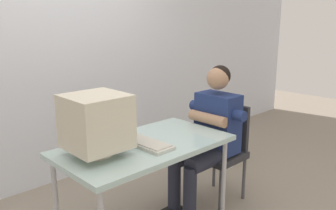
{
  "coord_description": "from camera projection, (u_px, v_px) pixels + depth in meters",
  "views": [
    {
      "loc": [
        -1.55,
        -1.86,
        1.63
      ],
      "look_at": [
        0.23,
        0.0,
        1.0
      ],
      "focal_mm": 37.37,
      "sensor_mm": 36.0,
      "label": 1
    }
  ],
  "objects": [
    {
      "name": "potted_plant",
      "position": [
        223.0,
        135.0,
        3.98
      ],
      "size": [
        0.58,
        0.57,
        0.77
      ],
      "color": "silver",
      "rests_on": "ground_plane"
    },
    {
      "name": "person_seated",
      "position": [
        209.0,
        133.0,
        3.03
      ],
      "size": [
        0.74,
        0.57,
        1.25
      ],
      "color": "navy",
      "rests_on": "ground_plane"
    },
    {
      "name": "desk",
      "position": [
        145.0,
        150.0,
        2.57
      ],
      "size": [
        1.28,
        0.7,
        0.75
      ],
      "color": "#B7B7BC",
      "rests_on": "ground_plane"
    },
    {
      "name": "keyboard",
      "position": [
        146.0,
        143.0,
        2.51
      ],
      "size": [
        0.19,
        0.43,
        0.03
      ],
      "color": "silver",
      "rests_on": "desk"
    },
    {
      "name": "desk_mug",
      "position": [
        121.0,
        130.0,
        2.71
      ],
      "size": [
        0.08,
        0.09,
        0.1
      ],
      "color": "blue",
      "rests_on": "desk"
    },
    {
      "name": "office_chair",
      "position": [
        223.0,
        146.0,
        3.21
      ],
      "size": [
        0.41,
        0.41,
        0.88
      ],
      "color": "#4C4C51",
      "rests_on": "ground_plane"
    },
    {
      "name": "wall_back",
      "position": [
        78.0,
        33.0,
        3.56
      ],
      "size": [
        8.0,
        0.1,
        3.0
      ],
      "primitive_type": "cube",
      "color": "silver",
      "rests_on": "ground_plane"
    },
    {
      "name": "crt_monitor",
      "position": [
        97.0,
        122.0,
        2.29
      ],
      "size": [
        0.39,
        0.38,
        0.41
      ],
      "color": "beige",
      "rests_on": "desk"
    }
  ]
}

